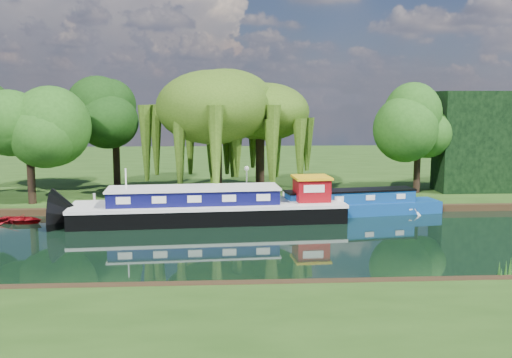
{
  "coord_description": "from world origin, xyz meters",
  "views": [
    {
      "loc": [
        -1.22,
        -30.49,
        7.8
      ],
      "look_at": [
        0.87,
        5.15,
        2.8
      ],
      "focal_mm": 40.0,
      "sensor_mm": 36.0,
      "label": 1
    }
  ],
  "objects": [
    {
      "name": "reeds_near",
      "position": [
        6.87,
        -7.57,
        0.55
      ],
      "size": [
        33.7,
        1.5,
        1.1
      ],
      "color": "#1D5215",
      "rests_on": "ground"
    },
    {
      "name": "dutch_barge",
      "position": [
        -1.98,
        5.66,
        0.91
      ],
      "size": [
        17.62,
        5.15,
        3.67
      ],
      "rotation": [
        0.0,
        0.0,
        0.07
      ],
      "color": "black",
      "rests_on": "ground"
    },
    {
      "name": "tree_far_right",
      "position": [
        14.16,
        13.5,
        5.56
      ],
      "size": [
        4.53,
        4.53,
        7.42
      ],
      "color": "black",
      "rests_on": "far_bank"
    },
    {
      "name": "tree_far_mid",
      "position": [
        -10.08,
        17.36,
        6.26
      ],
      "size": [
        5.15,
        5.15,
        8.42
      ],
      "color": "black",
      "rests_on": "far_bank"
    },
    {
      "name": "lamppost",
      "position": [
        0.5,
        10.5,
        2.42
      ],
      "size": [
        0.36,
        0.36,
        2.56
      ],
      "color": "silver",
      "rests_on": "far_bank"
    },
    {
      "name": "white_cruiser",
      "position": [
        11.7,
        7.26,
        0.0
      ],
      "size": [
        2.36,
        2.18,
        1.03
      ],
      "primitive_type": "imported",
      "rotation": [
        0.0,
        0.0,
        1.87
      ],
      "color": "silver",
      "rests_on": "ground"
    },
    {
      "name": "tree_far_left",
      "position": [
        -14.78,
        10.31,
        5.92
      ],
      "size": [
        4.96,
        4.96,
        7.99
      ],
      "color": "black",
      "rests_on": "far_bank"
    },
    {
      "name": "narrowboat",
      "position": [
        7.43,
        7.27,
        0.66
      ],
      "size": [
        12.89,
        4.15,
        1.85
      ],
      "rotation": [
        0.0,
        0.0,
        0.16
      ],
      "color": "navy",
      "rests_on": "ground"
    },
    {
      "name": "far_bank",
      "position": [
        0.0,
        34.0,
        0.23
      ],
      "size": [
        120.0,
        52.0,
        0.45
      ],
      "primitive_type": "cube",
      "color": "#1F3C10",
      "rests_on": "ground"
    },
    {
      "name": "red_dinghy",
      "position": [
        -14.11,
        5.89,
        0.0
      ],
      "size": [
        3.3,
        2.7,
        0.6
      ],
      "primitive_type": "imported",
      "rotation": [
        0.0,
        0.0,
        1.33
      ],
      "color": "maroon",
      "rests_on": "ground"
    },
    {
      "name": "conifer_hedge",
      "position": [
        19.0,
        14.0,
        4.45
      ],
      "size": [
        6.0,
        3.0,
        8.0
      ],
      "primitive_type": "cube",
      "color": "black",
      "rests_on": "far_bank"
    },
    {
      "name": "ground",
      "position": [
        0.0,
        0.0,
        0.0
      ],
      "size": [
        120.0,
        120.0,
        0.0
      ],
      "primitive_type": "plane",
      "color": "black"
    },
    {
      "name": "willow_right",
      "position": [
        1.74,
        14.44,
        6.14
      ],
      "size": [
        6.4,
        6.4,
        7.8
      ],
      "color": "black",
      "rests_on": "far_bank"
    },
    {
      "name": "willow_left",
      "position": [
        -1.64,
        12.81,
        7.08
      ],
      "size": [
        7.62,
        7.62,
        9.13
      ],
      "color": "black",
      "rests_on": "far_bank"
    },
    {
      "name": "mooring_posts",
      "position": [
        -0.5,
        8.4,
        0.95
      ],
      "size": [
        19.16,
        0.16,
        1.0
      ],
      "color": "silver",
      "rests_on": "far_bank"
    }
  ]
}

